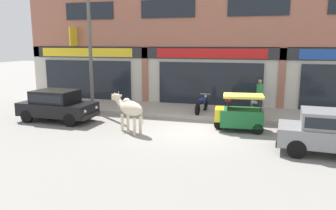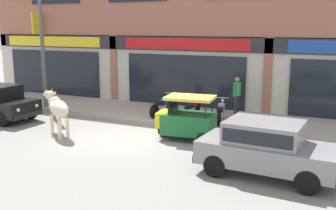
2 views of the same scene
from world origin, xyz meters
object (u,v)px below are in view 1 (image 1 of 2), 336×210
object	(u,v)px
auto_rickshaw	(239,115)
cow	(129,108)
motorcycle_1	(228,106)
motorcycle_2	(254,108)
car_0	(334,131)
utility_pole	(91,56)
motorcycle_0	(201,105)
pedestrian	(260,91)
car_1	(57,104)

from	to	relation	value
auto_rickshaw	cow	bearing A→B (deg)	-160.53
motorcycle_1	motorcycle_2	xyz separation A→B (m)	(1.27, -0.15, 0.00)
car_0	utility_pole	bearing A→B (deg)	159.97
cow	auto_rickshaw	xyz separation A→B (m)	(4.30, 1.52, -0.35)
cow	car_0	size ratio (longest dim) A/B	0.51
motorcycle_0	motorcycle_2	size ratio (longest dim) A/B	1.01
car_0	motorcycle_2	size ratio (longest dim) A/B	2.06
utility_pole	car_0	bearing A→B (deg)	-20.03
cow	car_0	xyz separation A→B (m)	(7.45, -0.76, -0.19)
auto_rickshaw	pedestrian	world-z (taller)	pedestrian
motorcycle_0	pedestrian	xyz separation A→B (m)	(2.77, 1.44, 0.60)
motorcycle_2	utility_pole	xyz separation A→B (m)	(-8.31, -0.49, 2.39)
cow	motorcycle_0	xyz separation A→B (m)	(2.28, 3.84, -0.45)
auto_rickshaw	motorcycle_1	size ratio (longest dim) A/B	1.13
auto_rickshaw	motorcycle_1	distance (m)	2.45
cow	pedestrian	xyz separation A→B (m)	(5.05, 5.28, 0.15)
cow	motorcycle_1	size ratio (longest dim) A/B	1.05
car_1	auto_rickshaw	size ratio (longest dim) A/B	1.80
auto_rickshaw	motorcycle_0	bearing A→B (deg)	131.00
auto_rickshaw	pedestrian	size ratio (longest dim) A/B	1.28
motorcycle_2	pedestrian	bearing A→B (deg)	82.77
car_1	motorcycle_1	bearing A→B (deg)	21.49
auto_rickshaw	car_0	bearing A→B (deg)	-35.91
motorcycle_2	utility_pole	distance (m)	8.66
car_1	motorcycle_1	distance (m)	8.17
cow	car_0	distance (m)	7.49
car_0	motorcycle_0	xyz separation A→B (m)	(-5.17, 4.60, -0.26)
cow	car_1	bearing A→B (deg)	167.79
motorcycle_0	car_1	bearing A→B (deg)	-154.73
pedestrian	utility_pole	world-z (taller)	utility_pole
auto_rickshaw	utility_pole	size ratio (longest dim) A/B	0.37
car_0	motorcycle_1	world-z (taller)	car_0
auto_rickshaw	motorcycle_2	distance (m)	2.26
motorcycle_0	motorcycle_2	xyz separation A→B (m)	(2.57, -0.13, 0.00)
car_1	pedestrian	size ratio (longest dim) A/B	2.29
motorcycle_1	motorcycle_2	bearing A→B (deg)	-6.74
cow	auto_rickshaw	bearing A→B (deg)	19.47
auto_rickshaw	motorcycle_0	size ratio (longest dim) A/B	1.13
auto_rickshaw	utility_pole	xyz separation A→B (m)	(-7.76, 1.70, 2.29)
car_1	car_0	bearing A→B (deg)	-8.09
car_1	motorcycle_0	distance (m)	6.97
cow	motorcycle_2	bearing A→B (deg)	37.41
motorcycle_0	pedestrian	distance (m)	3.18
motorcycle_2	utility_pole	size ratio (longest dim) A/B	0.32
motorcycle_2	cow	bearing A→B (deg)	-142.59
cow	motorcycle_0	bearing A→B (deg)	59.27
motorcycle_2	pedestrian	world-z (taller)	pedestrian
car_0	auto_rickshaw	size ratio (longest dim) A/B	1.81
motorcycle_0	motorcycle_2	bearing A→B (deg)	-2.92
car_1	pedestrian	xyz separation A→B (m)	(9.06, 4.41, 0.34)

